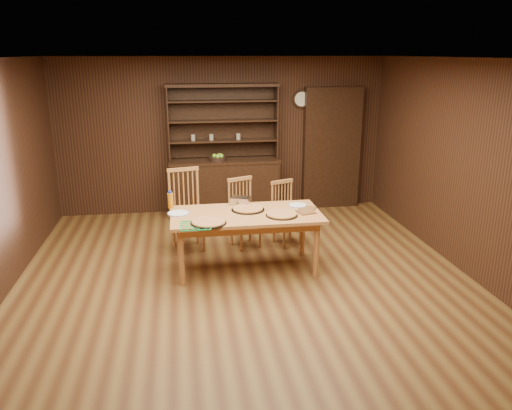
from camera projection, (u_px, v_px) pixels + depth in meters
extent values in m
plane|color=brown|center=(246.00, 283.00, 6.00)|extent=(6.00, 6.00, 0.00)
plane|color=silver|center=(245.00, 58.00, 5.24)|extent=(6.00, 6.00, 0.00)
plane|color=#3D2213|center=(222.00, 136.00, 8.46)|extent=(5.50, 0.00, 5.50)
plane|color=#3D2213|center=(317.00, 306.00, 2.79)|extent=(5.50, 0.00, 5.50)
plane|color=#3D2213|center=(471.00, 170.00, 6.02)|extent=(0.00, 6.00, 6.00)
cube|color=#311B10|center=(225.00, 188.00, 8.46)|extent=(1.80, 0.50, 0.90)
cube|color=#311B10|center=(224.00, 161.00, 8.32)|extent=(1.84, 0.52, 0.04)
cube|color=#311B10|center=(222.00, 121.00, 8.36)|extent=(1.80, 0.02, 1.20)
cube|color=#311B10|center=(168.00, 124.00, 8.09)|extent=(0.02, 0.32, 1.20)
cube|color=#311B10|center=(276.00, 121.00, 8.34)|extent=(0.02, 0.32, 1.20)
cube|color=#311B10|center=(222.00, 85.00, 8.04)|extent=(1.84, 0.34, 0.05)
cylinder|color=gray|center=(193.00, 138.00, 8.21)|extent=(0.07, 0.07, 0.10)
cylinder|color=gray|center=(211.00, 137.00, 8.26)|extent=(0.07, 0.07, 0.10)
cube|color=#311B10|center=(332.00, 148.00, 8.71)|extent=(1.00, 0.18, 2.10)
cylinder|color=#311B10|center=(301.00, 99.00, 8.44)|extent=(0.30, 0.04, 0.30)
cylinder|color=white|center=(302.00, 99.00, 8.42)|extent=(0.24, 0.01, 0.24)
cube|color=#C87745|center=(246.00, 215.00, 6.17)|extent=(1.85, 0.93, 0.04)
cylinder|color=#C87745|center=(181.00, 258.00, 5.83)|extent=(0.07, 0.07, 0.71)
cylinder|color=#C87745|center=(181.00, 237.00, 6.50)|extent=(0.07, 0.07, 0.71)
cylinder|color=#C87745|center=(316.00, 250.00, 6.07)|extent=(0.07, 0.07, 0.71)
cylinder|color=#C87745|center=(303.00, 230.00, 6.74)|extent=(0.07, 0.07, 0.71)
cube|color=#BF7641|center=(188.00, 217.00, 6.90)|extent=(0.55, 0.53, 0.04)
cylinder|color=#BF7641|center=(179.00, 239.00, 6.76)|extent=(0.04, 0.04, 0.46)
cylinder|color=#BF7641|center=(173.00, 231.00, 7.06)|extent=(0.04, 0.04, 0.46)
cylinder|color=#BF7641|center=(204.00, 236.00, 6.88)|extent=(0.04, 0.04, 0.46)
cylinder|color=#BF7641|center=(198.00, 228.00, 7.18)|extent=(0.04, 0.04, 0.46)
cube|color=#BF7641|center=(183.00, 169.00, 6.88)|extent=(0.44, 0.13, 0.05)
cube|color=#BF7641|center=(246.00, 219.00, 7.02)|extent=(0.52, 0.51, 0.04)
cylinder|color=#BF7641|center=(241.00, 238.00, 6.89)|extent=(0.03, 0.03, 0.39)
cylinder|color=#BF7641|center=(231.00, 232.00, 7.12)|extent=(0.03, 0.03, 0.39)
cylinder|color=#BF7641|center=(260.00, 234.00, 7.04)|extent=(0.03, 0.03, 0.39)
cylinder|color=#BF7641|center=(250.00, 228.00, 7.28)|extent=(0.03, 0.03, 0.39)
cube|color=#BF7641|center=(240.00, 179.00, 6.99)|extent=(0.37, 0.18, 0.05)
cube|color=#BF7641|center=(287.00, 219.00, 7.12)|extent=(0.48, 0.47, 0.04)
cylinder|color=#BF7641|center=(284.00, 236.00, 7.00)|extent=(0.03, 0.03, 0.36)
cylinder|color=#BF7641|center=(274.00, 231.00, 7.22)|extent=(0.03, 0.03, 0.36)
cylinder|color=#BF7641|center=(301.00, 233.00, 7.14)|extent=(0.03, 0.03, 0.36)
cylinder|color=#BF7641|center=(290.00, 227.00, 7.36)|extent=(0.03, 0.03, 0.36)
cube|color=#BF7641|center=(282.00, 182.00, 7.10)|extent=(0.34, 0.16, 0.05)
cylinder|color=black|center=(209.00, 223.00, 5.80)|extent=(0.42, 0.42, 0.01)
cylinder|color=tan|center=(209.00, 222.00, 5.79)|extent=(0.39, 0.39, 0.02)
torus|color=#CC8749|center=(209.00, 222.00, 5.79)|extent=(0.40, 0.40, 0.03)
cylinder|color=black|center=(282.00, 215.00, 6.08)|extent=(0.39, 0.39, 0.01)
cylinder|color=tan|center=(282.00, 214.00, 6.07)|extent=(0.36, 0.36, 0.02)
torus|color=#CC8749|center=(282.00, 214.00, 6.07)|extent=(0.37, 0.37, 0.03)
cylinder|color=black|center=(248.00, 210.00, 6.29)|extent=(0.42, 0.42, 0.01)
cylinder|color=tan|center=(248.00, 208.00, 6.29)|extent=(0.38, 0.38, 0.02)
torus|color=#CC8749|center=(248.00, 208.00, 6.29)|extent=(0.39, 0.39, 0.03)
cylinder|color=white|center=(178.00, 213.00, 6.14)|extent=(0.27, 0.27, 0.01)
torus|color=#323D98|center=(178.00, 213.00, 6.14)|extent=(0.27, 0.27, 0.01)
cylinder|color=white|center=(298.00, 205.00, 6.46)|extent=(0.24, 0.24, 0.01)
torus|color=#323D98|center=(298.00, 205.00, 6.46)|extent=(0.24, 0.24, 0.01)
cube|color=white|center=(241.00, 201.00, 6.52)|extent=(0.29, 0.25, 0.10)
cylinder|color=orange|center=(170.00, 201.00, 6.36)|extent=(0.07, 0.07, 0.19)
cylinder|color=#162CB9|center=(170.00, 192.00, 6.32)|extent=(0.04, 0.04, 0.03)
cube|color=#A91324|center=(306.00, 212.00, 6.20)|extent=(0.24, 0.24, 0.01)
cube|color=#A91324|center=(307.00, 208.00, 6.34)|extent=(0.26, 0.26, 0.01)
cylinder|color=black|center=(218.00, 159.00, 8.25)|extent=(0.29, 0.29, 0.06)
sphere|color=#82C534|center=(214.00, 156.00, 8.22)|extent=(0.08, 0.08, 0.08)
sphere|color=#82C534|center=(219.00, 155.00, 8.26)|extent=(0.08, 0.08, 0.08)
sphere|color=#82C534|center=(218.00, 156.00, 8.18)|extent=(0.08, 0.08, 0.08)
sphere|color=#82C534|center=(221.00, 156.00, 8.22)|extent=(0.08, 0.08, 0.08)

